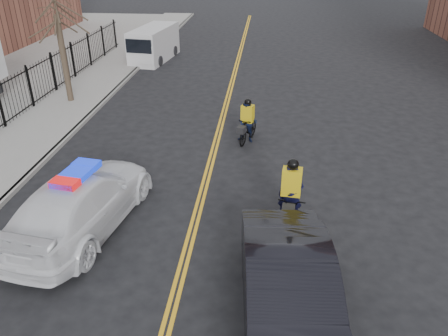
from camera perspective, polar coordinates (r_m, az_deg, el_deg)
ground at (r=12.17m, az=-4.22°, el=-8.48°), size 120.00×120.00×0.00m
center_line_left at (r=19.15m, az=-0.63°, el=5.81°), size 0.10×60.00×0.01m
center_line_right at (r=19.13m, az=-0.15°, el=5.80°), size 0.10×60.00×0.01m
sidewalk at (r=21.18m, az=-21.15°, el=6.31°), size 3.00×60.00×0.15m
curb at (r=20.57m, az=-17.37°, el=6.31°), size 0.20×60.00×0.15m
iron_fence at (r=21.60m, az=-25.19°, el=8.55°), size 0.12×28.00×2.00m
street_tree at (r=22.09m, az=-20.78°, el=16.63°), size 3.20×3.20×4.80m
police_cruiser at (r=12.56m, az=-18.15°, el=-4.24°), size 3.09×5.84×1.77m
dark_sedan at (r=9.21m, az=8.51°, el=-16.02°), size 2.24×5.33×1.71m
cargo_van at (r=29.92m, az=-9.22°, el=15.62°), size 2.46×5.17×2.09m
cyclist_near at (r=12.29m, az=8.61°, el=-4.37°), size 0.96×2.13×2.02m
cyclist_far at (r=17.20m, az=3.05°, el=5.64°), size 1.03×1.82×1.77m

